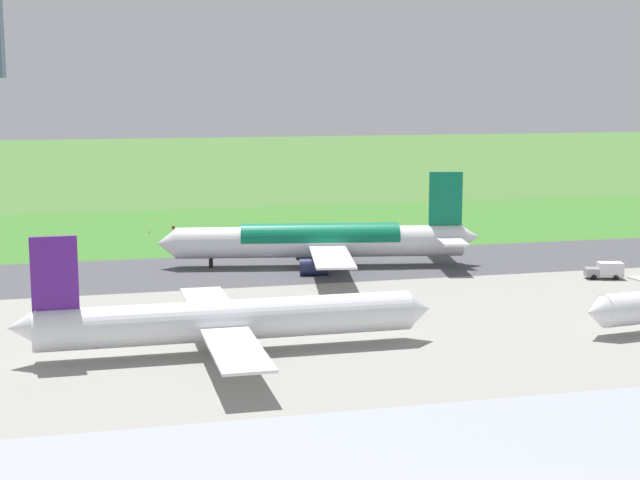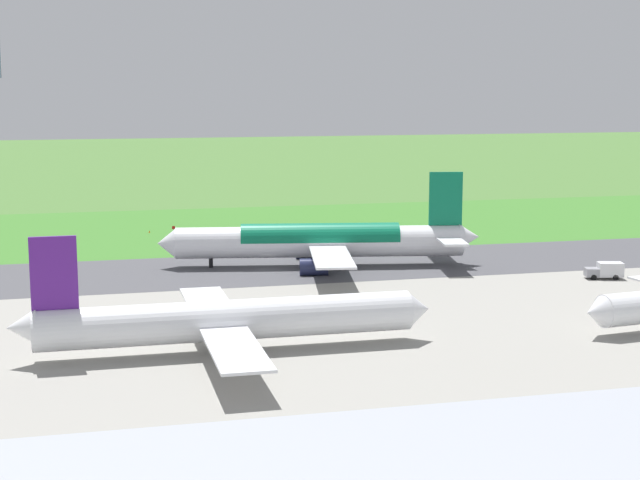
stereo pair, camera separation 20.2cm
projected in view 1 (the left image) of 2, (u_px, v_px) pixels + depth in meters
The scene contains 9 objects.
ground_plane at pixel (269, 269), 160.12m from camera, with size 800.00×800.00×0.00m, color #477233.
runway_asphalt at pixel (269, 269), 160.11m from camera, with size 600.00×28.14×0.06m, color #47474C.
apron_concrete at pixel (346, 344), 113.54m from camera, with size 440.00×110.00×0.05m, color gray.
grass_verge_foreground at pixel (231, 232), 199.22m from camera, with size 600.00×80.00×0.04m, color #3C782B.
airliner_main at pixel (322, 241), 161.53m from camera, with size 53.94×44.37×15.88m.
airliner_parked_mid at pixel (226, 320), 109.59m from camera, with size 48.24×39.34×14.13m.
service_truck_baggage at pixel (606, 270), 151.53m from camera, with size 6.18×3.63×2.65m.
no_stopping_sign at pixel (173, 231), 192.47m from camera, with size 0.60×0.10×2.31m.
traffic_cone_orange at pixel (149, 232), 198.61m from camera, with size 0.40×0.40×0.55m, color orange.
Camera 1 is at (29.33, 154.78, 30.27)m, focal length 54.24 mm.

